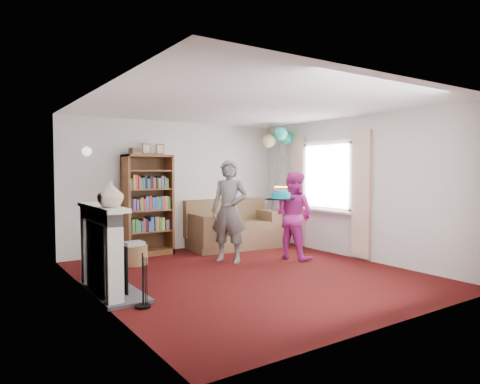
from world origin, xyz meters
TOP-DOWN VIEW (x-y plane):
  - ground at (0.00, 0.00)m, footprint 5.00×5.00m
  - wall_back at (0.00, 2.51)m, footprint 4.50×0.02m
  - wall_left at (-2.26, 0.00)m, footprint 0.02×5.00m
  - wall_right at (2.26, 0.00)m, footprint 0.02×5.00m
  - ceiling at (0.00, 0.00)m, footprint 4.50×5.00m
  - fireplace at (-2.09, 0.19)m, footprint 0.55×1.80m
  - window_bay at (2.21, 0.60)m, footprint 0.14×2.02m
  - wall_sconce at (-1.75, 2.36)m, footprint 0.16×0.23m
  - bookcase at (-0.70, 2.30)m, footprint 0.87×0.42m
  - sofa at (1.02, 2.07)m, footprint 1.81×0.96m
  - wicker_basket at (-1.21, 1.61)m, footprint 0.43×0.43m
  - person_striped at (0.23, 0.94)m, footprint 0.71×0.76m
  - person_magenta at (1.30, 0.51)m, footprint 0.76×0.87m
  - birthday_cake at (0.94, 0.43)m, footprint 0.39×0.39m
  - balloons at (1.88, 1.67)m, footprint 0.61×0.66m
  - mantel_vase at (-2.12, -0.15)m, footprint 0.34×0.34m

SIDE VIEW (x-z plane):
  - ground at x=0.00m, z-range 0.00..0.00m
  - wicker_basket at x=-1.21m, z-range -0.02..0.37m
  - sofa at x=1.02m, z-range -0.12..0.83m
  - fireplace at x=-2.09m, z-range -0.05..1.07m
  - person_magenta at x=1.30m, z-range 0.00..1.54m
  - person_striped at x=0.23m, z-range 0.00..1.74m
  - bookcase at x=-0.70m, z-range -0.12..1.93m
  - birthday_cake at x=0.94m, z-range 1.02..1.24m
  - window_bay at x=2.21m, z-range 0.10..2.30m
  - wall_back at x=0.00m, z-range 0.00..2.50m
  - wall_left at x=-2.26m, z-range 0.00..2.50m
  - wall_right at x=2.26m, z-range 0.00..2.50m
  - mantel_vase at x=-2.12m, z-range 1.12..1.44m
  - wall_sconce at x=-1.75m, z-range 1.80..1.96m
  - balloons at x=1.88m, z-range 1.35..3.09m
  - ceiling at x=0.00m, z-range 2.50..2.51m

